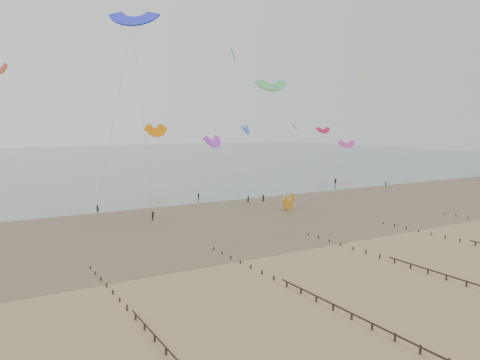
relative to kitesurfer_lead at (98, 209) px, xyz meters
name	(u,v)px	position (x,y,z in m)	size (l,w,h in m)	color
ground	(340,256)	(21.69, -50.45, -0.87)	(500.00, 500.00, 0.00)	brown
sea_and_shore	(206,217)	(17.61, -16.05, -0.86)	(500.00, 665.00, 0.03)	#475654
kitesurfer_lead	(98,209)	(0.00, 0.00, 0.00)	(0.63, 0.42, 1.74)	black
kitesurfers	(248,196)	(36.82, -0.81, 0.00)	(118.31, 23.34, 1.89)	black
grounded_kite	(289,209)	(37.24, -17.50, -0.87)	(6.70, 3.51, 5.10)	orange
kites_airborne	(63,117)	(1.30, 41.47, 19.57)	(234.64, 115.17, 35.49)	blue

